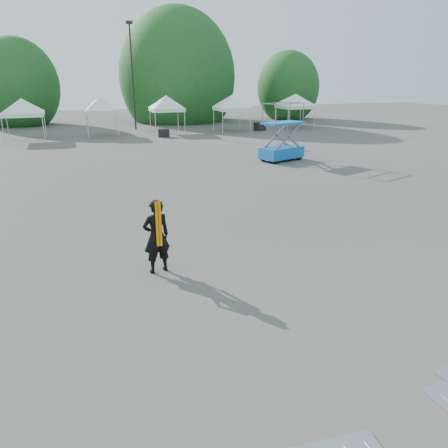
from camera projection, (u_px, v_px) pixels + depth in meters
name	position (u px, v px, depth m)	size (l,w,h in m)	color
ground	(187.00, 250.00, 13.47)	(120.00, 120.00, 0.00)	#474442
light_pole_east	(132.00, 70.00, 41.23)	(0.60, 0.25, 9.80)	black
tree_mid_w	(17.00, 87.00, 45.53)	(4.16, 4.16, 6.33)	#382314
tree_mid_e	(178.00, 77.00, 49.55)	(5.12, 5.12, 7.79)	#382314
tree_far_e	(288.00, 88.00, 52.14)	(3.84, 3.84, 5.84)	#382314
tent_d	(21.00, 102.00, 34.94)	(4.43, 4.43, 3.88)	silver
tent_e	(100.00, 100.00, 37.46)	(3.77, 3.77, 3.88)	silver
tent_f	(166.00, 99.00, 39.64)	(4.07, 4.07, 3.88)	silver
tent_g	(232.00, 98.00, 40.63)	(4.11, 4.11, 3.88)	silver
tent_h	(296.00, 97.00, 43.30)	(4.38, 4.38, 3.88)	silver
man	(156.00, 236.00, 11.68)	(0.83, 0.63, 2.05)	black
scissor_lift	(282.00, 132.00, 26.91)	(3.02, 2.20, 3.51)	#0D53AE
crate_mid	(164.00, 133.00, 37.66)	(0.89, 0.69, 0.69)	black
crate_east	(260.00, 126.00, 42.06)	(0.98, 0.76, 0.76)	black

